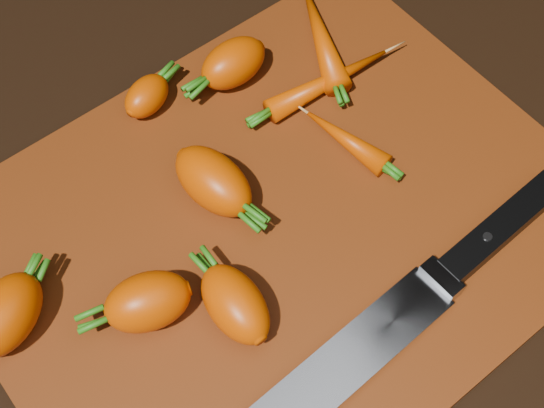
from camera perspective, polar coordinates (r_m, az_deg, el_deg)
ground at (r=0.65m, az=0.55°, el=-2.14°), size 2.00×2.00×0.01m
cutting_board at (r=0.64m, az=0.55°, el=-1.68°), size 0.50×0.40×0.01m
carrot_0 at (r=0.61m, az=-19.45°, el=-7.89°), size 0.09×0.07×0.05m
carrot_1 at (r=0.59m, az=-9.34°, el=-7.27°), size 0.08×0.06×0.05m
carrot_2 at (r=0.63m, az=-4.44°, el=1.73°), size 0.05×0.08×0.05m
carrot_3 at (r=0.58m, az=-2.79°, el=-7.53°), size 0.05×0.08×0.04m
carrot_4 at (r=0.71m, az=-2.93°, el=10.55°), size 0.07×0.04×0.04m
carrot_5 at (r=0.70m, az=-9.41°, el=8.02°), size 0.06×0.05×0.03m
carrot_6 at (r=0.74m, az=3.72°, el=12.47°), size 0.08×0.13×0.03m
carrot_7 at (r=0.71m, az=4.28°, el=9.20°), size 0.13×0.04×0.02m
carrot_8 at (r=0.67m, az=5.57°, el=4.87°), size 0.04×0.09×0.02m
knife at (r=0.58m, az=5.93°, el=-11.48°), size 0.37×0.05×0.02m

